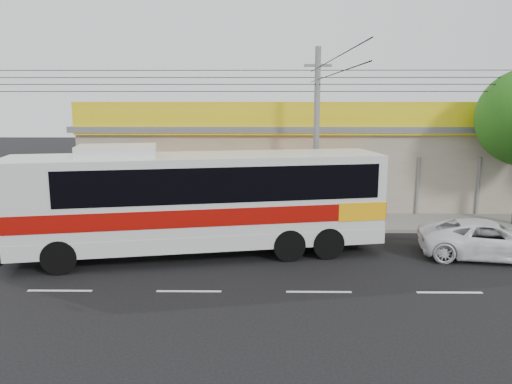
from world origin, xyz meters
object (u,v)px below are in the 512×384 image
white_car (489,240)px  motorbike_red (95,217)px  utility_pole (318,80)px  coach_bus (204,196)px  motorbike_dark (6,212)px

white_car → motorbike_red: bearing=86.4°
utility_pole → coach_bus: bearing=-137.8°
utility_pole → motorbike_dark: bearing=-179.0°
coach_bus → motorbike_red: bearing=135.5°
white_car → coach_bus: bearing=98.4°
motorbike_red → white_car: 16.43m
motorbike_red → motorbike_dark: 4.23m
motorbike_dark → white_car: 20.63m
motorbike_dark → white_car: white_car is taller
motorbike_red → utility_pole: size_ratio=0.05×
coach_bus → white_car: 10.74m
coach_bus → motorbike_dark: 10.46m
white_car → utility_pole: utility_pole is taller
motorbike_red → utility_pole: bearing=-91.6°
coach_bus → motorbike_red: size_ratio=8.58×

